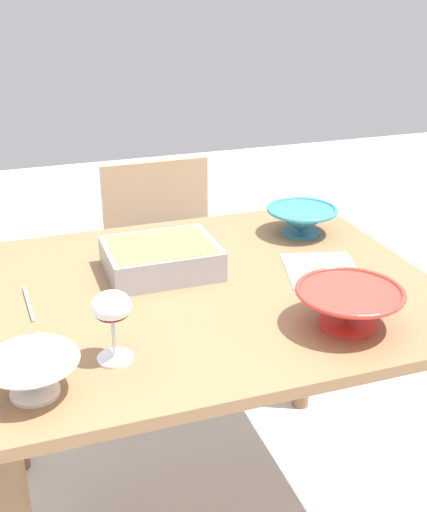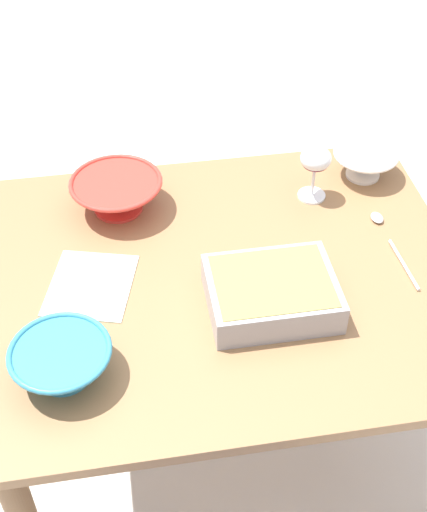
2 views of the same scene
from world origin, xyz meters
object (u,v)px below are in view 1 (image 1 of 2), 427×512
at_px(serving_spoon, 34,324).
at_px(casserole_dish, 161,257).
at_px(mixing_bowl, 302,219).
at_px(serving_bowl, 349,305).
at_px(chair, 166,260).
at_px(small_bowl, 33,373).
at_px(dining_table, 205,328).
at_px(wine_glass, 112,311).
at_px(napkin, 322,270).

bearing_deg(serving_spoon, casserole_dish, 28.29).
xyz_separation_m(mixing_bowl, serving_bowl, (-0.15, -0.53, 0.00)).
xyz_separation_m(chair, small_bowl, (-0.56, -1.15, 0.34)).
relative_size(dining_table, casserole_dish, 3.99).
xyz_separation_m(dining_table, wine_glass, (-0.28, -0.26, 0.24)).
height_order(dining_table, chair, chair).
bearing_deg(serving_spoon, chair, 58.93).
bearing_deg(serving_bowl, mixing_bowl, 74.55).
height_order(dining_table, wine_glass, wine_glass).
relative_size(dining_table, napkin, 5.20).
bearing_deg(napkin, dining_table, 177.39).
relative_size(small_bowl, napkin, 0.81).
height_order(dining_table, small_bowl, small_bowl).
xyz_separation_m(dining_table, mixing_bowl, (0.38, 0.24, 0.17)).
xyz_separation_m(small_bowl, serving_bowl, (0.68, 0.03, 0.01)).
distance_m(mixing_bowl, small_bowl, 1.00).
bearing_deg(serving_bowl, chair, 96.40).
relative_size(dining_table, serving_bowl, 4.74).
distance_m(mixing_bowl, serving_bowl, 0.55).
distance_m(chair, wine_glass, 1.22).
bearing_deg(wine_glass, chair, 70.05).
relative_size(serving_bowl, serving_spoon, 0.84).
bearing_deg(casserole_dish, dining_table, -54.95).
distance_m(small_bowl, napkin, 0.83).
relative_size(chair, small_bowl, 4.69).
height_order(small_bowl, serving_bowl, serving_bowl).
relative_size(wine_glass, mixing_bowl, 0.73).
xyz_separation_m(wine_glass, casserole_dish, (0.20, 0.37, -0.07)).
relative_size(dining_table, mixing_bowl, 5.39).
height_order(chair, serving_spoon, chair).
height_order(casserole_dish, serving_spoon, casserole_dish).
relative_size(wine_glass, serving_spoon, 0.54).
xyz_separation_m(wine_glass, small_bowl, (-0.16, -0.07, -0.07)).
height_order(wine_glass, serving_bowl, wine_glass).
xyz_separation_m(chair, serving_bowl, (0.12, -1.11, 0.35)).
bearing_deg(dining_table, serving_bowl, -50.73).
bearing_deg(serving_spoon, napkin, 4.08).
bearing_deg(small_bowl, serving_bowl, 2.87).
distance_m(chair, mixing_bowl, 0.73).
height_order(serving_spoon, napkin, serving_spoon).
height_order(dining_table, serving_spoon, serving_spoon).
xyz_separation_m(dining_table, napkin, (0.32, -0.01, 0.12)).
bearing_deg(casserole_dish, serving_spoon, -151.71).
distance_m(wine_glass, napkin, 0.66).
relative_size(casserole_dish, serving_spoon, 1.00).
relative_size(dining_table, small_bowl, 6.39).
bearing_deg(serving_spoon, serving_bowl, -18.72).
height_order(casserole_dish, serving_bowl, serving_bowl).
distance_m(chair, serving_bowl, 1.17).
height_order(mixing_bowl, serving_spoon, mixing_bowl).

